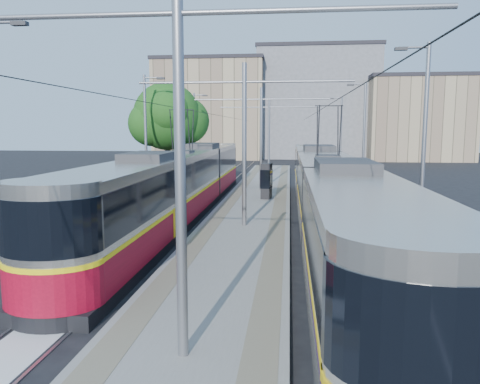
# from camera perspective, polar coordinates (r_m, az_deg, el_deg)

# --- Properties ---
(ground) EXTENTS (160.00, 160.00, 0.00)m
(ground) POSITION_cam_1_polar(r_m,az_deg,el_deg) (13.15, -2.91, -12.47)
(ground) COLOR black
(ground) RESTS_ON ground
(platform) EXTENTS (4.00, 50.00, 0.30)m
(platform) POSITION_cam_1_polar(r_m,az_deg,el_deg) (29.58, 2.20, -0.79)
(platform) COLOR gray
(platform) RESTS_ON ground
(tactile_strip_left) EXTENTS (0.70, 50.00, 0.01)m
(tactile_strip_left) POSITION_cam_1_polar(r_m,az_deg,el_deg) (29.68, -0.59, -0.45)
(tactile_strip_left) COLOR gray
(tactile_strip_left) RESTS_ON platform
(tactile_strip_right) EXTENTS (0.70, 50.00, 0.01)m
(tactile_strip_right) POSITION_cam_1_polar(r_m,az_deg,el_deg) (29.49, 5.01, -0.53)
(tactile_strip_right) COLOR gray
(tactile_strip_right) RESTS_ON platform
(rails) EXTENTS (8.71, 70.00, 0.03)m
(rails) POSITION_cam_1_polar(r_m,az_deg,el_deg) (29.60, 2.20, -1.05)
(rails) COLOR gray
(rails) RESTS_ON ground
(track_arrow) EXTENTS (1.20, 5.00, 0.01)m
(track_arrow) POSITION_cam_1_polar(r_m,az_deg,el_deg) (11.65, -23.95, -15.86)
(track_arrow) COLOR silver
(track_arrow) RESTS_ON ground
(tram_left) EXTENTS (2.43, 29.38, 5.50)m
(tram_left) POSITION_cam_1_polar(r_m,az_deg,el_deg) (24.76, -6.94, 1.13)
(tram_left) COLOR black
(tram_left) RESTS_ON ground
(tram_right) EXTENTS (2.43, 31.79, 5.50)m
(tram_right) POSITION_cam_1_polar(r_m,az_deg,el_deg) (20.76, 10.56, 0.19)
(tram_right) COLOR black
(tram_right) RESTS_ON ground
(catenary) EXTENTS (9.20, 70.00, 7.00)m
(catenary) POSITION_cam_1_polar(r_m,az_deg,el_deg) (26.41, 1.83, 7.71)
(catenary) COLOR gray
(catenary) RESTS_ON platform
(street_lamps) EXTENTS (15.18, 38.22, 8.00)m
(street_lamps) POSITION_cam_1_polar(r_m,az_deg,el_deg) (33.24, 2.70, 7.13)
(street_lamps) COLOR gray
(street_lamps) RESTS_ON ground
(shelter) EXTENTS (0.72, 1.04, 2.15)m
(shelter) POSITION_cam_1_polar(r_m,az_deg,el_deg) (28.46, 3.25, 1.46)
(shelter) COLOR black
(shelter) RESTS_ON platform
(tree) EXTENTS (5.41, 5.00, 7.86)m
(tree) POSITION_cam_1_polar(r_m,az_deg,el_deg) (34.99, -8.29, 8.94)
(tree) COLOR #382314
(tree) RESTS_ON ground
(building_left) EXTENTS (16.32, 12.24, 14.77)m
(building_left) POSITION_cam_1_polar(r_m,az_deg,el_deg) (73.22, -3.41, 9.98)
(building_left) COLOR tan
(building_left) RESTS_ON ground
(building_centre) EXTENTS (18.36, 14.28, 16.79)m
(building_centre) POSITION_cam_1_polar(r_m,az_deg,el_deg) (76.39, 9.23, 10.56)
(building_centre) COLOR gray
(building_centre) RESTS_ON ground
(building_right) EXTENTS (14.28, 10.20, 11.91)m
(building_right) POSITION_cam_1_polar(r_m,az_deg,el_deg) (72.48, 20.69, 8.39)
(building_right) COLOR tan
(building_right) RESTS_ON ground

